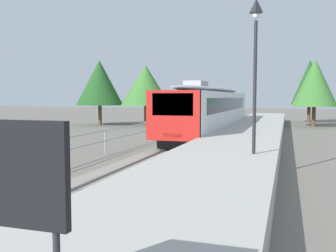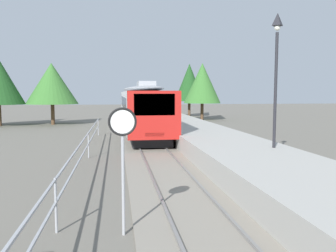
{
  "view_description": "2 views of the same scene",
  "coord_description": "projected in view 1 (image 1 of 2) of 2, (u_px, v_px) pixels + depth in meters",
  "views": [
    {
      "loc": [
        5.47,
        3.89,
        2.89
      ],
      "look_at": [
        0.4,
        19.88,
        1.6
      ],
      "focal_mm": 40.34,
      "sensor_mm": 36.0,
      "label": 1
    },
    {
      "loc": [
        -1.94,
        4.35,
        3.1
      ],
      "look_at": [
        0.4,
        19.88,
        1.6
      ],
      "focal_mm": 36.55,
      "sensor_mm": 36.0,
      "label": 2
    }
  ],
  "objects": [
    {
      "name": "commuter_train",
      "position": [
        211.0,
        107.0,
        28.3
      ],
      "size": [
        2.82,
        20.22,
        3.74
      ],
      "color": "silver",
      "rests_on": "track_rails"
    },
    {
      "name": "track_rails",
      "position": [
        173.0,
        154.0,
        19.08
      ],
      "size": [
        3.2,
        60.0,
        0.14
      ],
      "color": "gray",
      "rests_on": "ground"
    },
    {
      "name": "platform_lamp_mid_platform",
      "position": [
        255.0,
        47.0,
        12.95
      ],
      "size": [
        0.34,
        0.34,
        5.35
      ],
      "color": "#232328",
      "rests_on": "station_platform"
    },
    {
      "name": "tree_distant_centre",
      "position": [
        146.0,
        85.0,
        38.04
      ],
      "size": [
        5.06,
        5.06,
        6.11
      ],
      "color": "brown",
      "rests_on": "ground"
    },
    {
      "name": "tree_behind_carpark",
      "position": [
        315.0,
        83.0,
        36.5
      ],
      "size": [
        4.29,
        4.29,
        6.6
      ],
      "color": "brown",
      "rests_on": "ground"
    },
    {
      "name": "tree_distant_left",
      "position": [
        100.0,
        83.0,
        38.75
      ],
      "size": [
        4.81,
        4.81,
        6.67
      ],
      "color": "brown",
      "rests_on": "ground"
    },
    {
      "name": "station_platform",
      "position": [
        238.0,
        148.0,
        18.07
      ],
      "size": [
        3.9,
        60.0,
        0.9
      ],
      "primitive_type": "cube",
      "color": "#A8A59E",
      "rests_on": "ground"
    },
    {
      "name": "tree_behind_station_far",
      "position": [
        310.0,
        82.0,
        42.75
      ],
      "size": [
        3.95,
        3.95,
        7.09
      ],
      "color": "brown",
      "rests_on": "ground"
    },
    {
      "name": "ground_plane",
      "position": [
        119.0,
        152.0,
        19.99
      ],
      "size": [
        160.0,
        160.0,
        0.0
      ],
      "primitive_type": "plane",
      "color": "#6B665B"
    },
    {
      "name": "platform_notice_board",
      "position": [
        6.0,
        180.0,
        3.18
      ],
      "size": [
        1.2,
        0.08,
        1.8
      ],
      "color": "#232328",
      "rests_on": "station_platform"
    }
  ]
}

